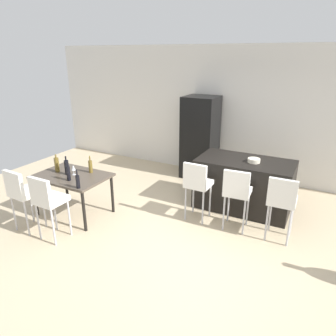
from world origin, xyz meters
name	(u,v)px	position (x,y,z in m)	size (l,w,h in m)	color
ground_plane	(189,229)	(0.00, 0.00, 0.00)	(10.00, 10.00, 0.00)	#C6B28E
back_wall	(241,114)	(0.00, 2.71, 1.45)	(10.00, 0.12, 2.90)	silver
kitchen_island	(244,184)	(0.55, 1.18, 0.46)	(1.68, 0.91, 0.92)	black
bar_chair_left	(197,182)	(-0.02, 0.34, 0.70)	(0.41, 0.41, 1.05)	white
bar_chair_middle	(237,190)	(0.65, 0.34, 0.70)	(0.43, 0.43, 1.05)	white
bar_chair_right	(282,199)	(1.32, 0.34, 0.70)	(0.41, 0.41, 1.05)	white
dining_table	(72,179)	(-2.02, -0.47, 0.67)	(1.24, 0.85, 0.74)	#4C4238
dining_chair_near	(22,191)	(-2.31, -1.26, 0.70)	(0.42, 0.42, 1.05)	white
dining_chair_far	(47,198)	(-1.74, -1.26, 0.70)	(0.41, 0.41, 1.05)	white
wine_bottle_near	(68,173)	(-1.88, -0.67, 0.87)	(0.06, 0.06, 0.31)	black
wine_bottle_far	(78,181)	(-1.53, -0.83, 0.85)	(0.06, 0.06, 0.30)	black
wine_bottle_right	(57,165)	(-2.36, -0.46, 0.87)	(0.08, 0.08, 0.32)	brown
wine_bottle_end	(90,166)	(-1.81, -0.22, 0.86)	(0.07, 0.07, 0.30)	brown
wine_bottle_left	(67,167)	(-2.11, -0.48, 0.87)	(0.07, 0.07, 0.33)	black
wine_glass_middle	(73,168)	(-2.00, -0.44, 0.86)	(0.07, 0.07, 0.17)	silver
refrigerator	(200,138)	(-0.78, 2.27, 0.92)	(0.72, 0.68, 1.84)	black
fruit_bowl	(254,160)	(0.70, 1.14, 0.96)	(0.21, 0.21, 0.07)	beige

